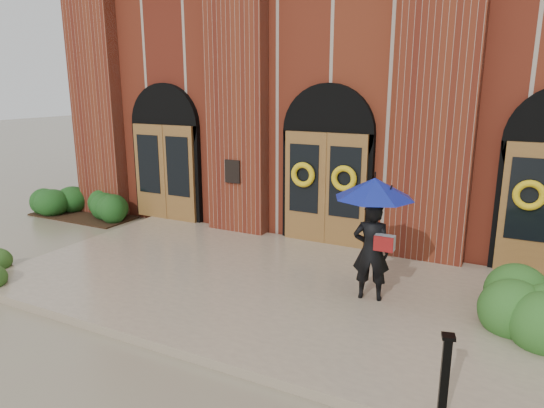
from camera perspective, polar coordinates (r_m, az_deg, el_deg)
The scene contains 6 objects.
ground at distance 8.92m, azimuth -0.41°, elevation -10.36°, with size 90.00×90.00×0.00m, color gray.
landing at distance 9.01m, azimuth 0.04°, elevation -9.58°, with size 10.00×5.30×0.15m, color tan.
church_building at distance 16.43m, azimuth 14.24°, elevation 12.93°, with size 16.20×12.53×7.00m.
man_with_umbrella at distance 8.02m, azimuth 11.83°, elevation -1.33°, with size 1.50×1.50×2.07m.
metal_post at distance 5.72m, azimuth 19.66°, elevation -18.50°, with size 0.16×0.16×1.00m.
hedge_wall_left at distance 14.74m, azimuth -21.40°, elevation -0.03°, with size 2.79×1.11×0.72m, color #194517.
Camera 1 is at (3.76, -7.21, 3.67)m, focal length 32.00 mm.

